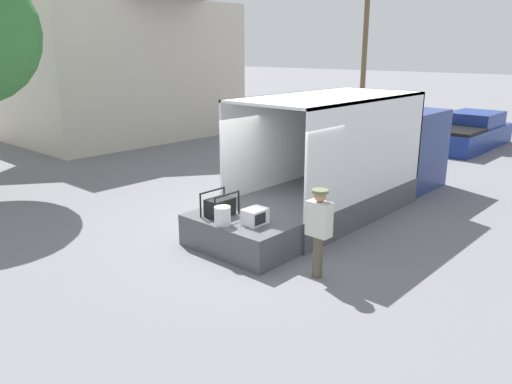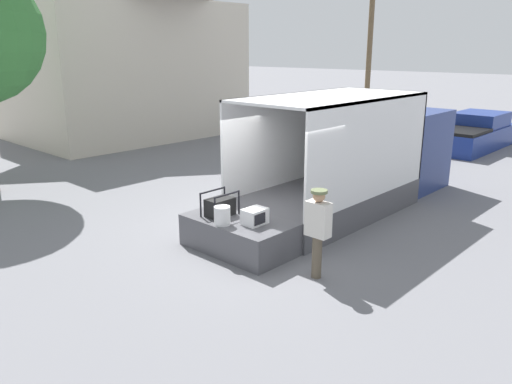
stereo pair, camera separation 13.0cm
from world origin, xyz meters
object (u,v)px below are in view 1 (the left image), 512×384
at_px(worker_person, 319,225).
at_px(pickup_truck_blue, 469,133).
at_px(box_truck, 368,164).
at_px(portable_generator, 221,206).
at_px(orange_bucket, 222,216).
at_px(microwave, 255,216).
at_px(utility_pole, 365,49).

height_order(worker_person, pickup_truck_blue, worker_person).
bearing_deg(box_truck, portable_generator, 175.04).
bearing_deg(orange_bucket, microwave, -44.66).
height_order(box_truck, pickup_truck_blue, box_truck).
relative_size(microwave, utility_pole, 0.06).
distance_m(worker_person, utility_pole, 19.93).
bearing_deg(orange_bucket, portable_generator, 49.72).
height_order(microwave, pickup_truck_blue, pickup_truck_blue).
relative_size(box_truck, orange_bucket, 19.66).
bearing_deg(microwave, worker_person, -88.92).
bearing_deg(microwave, utility_pole, 24.58).
bearing_deg(microwave, portable_generator, 95.61).
relative_size(worker_person, pickup_truck_blue, 0.31).
relative_size(box_truck, pickup_truck_blue, 1.37).
distance_m(box_truck, pickup_truck_blue, 9.40).
bearing_deg(box_truck, utility_pole, 31.42).
xyz_separation_m(portable_generator, utility_pole, (17.42, 7.04, 3.12)).
distance_m(orange_bucket, worker_person, 2.02).
xyz_separation_m(microwave, orange_bucket, (-0.46, 0.45, 0.03)).
bearing_deg(orange_bucket, utility_pole, 22.80).
distance_m(microwave, pickup_truck_blue, 14.49).
relative_size(portable_generator, utility_pole, 0.09).
xyz_separation_m(portable_generator, orange_bucket, (-0.37, -0.43, -0.01)).
bearing_deg(pickup_truck_blue, worker_person, -169.96).
bearing_deg(portable_generator, box_truck, -4.96).
bearing_deg(microwave, box_truck, 4.92).
height_order(orange_bucket, worker_person, worker_person).
bearing_deg(pickup_truck_blue, microwave, -175.84).
height_order(pickup_truck_blue, utility_pole, utility_pole).
xyz_separation_m(portable_generator, worker_person, (0.12, -2.39, 0.15)).
relative_size(portable_generator, worker_person, 0.43).
xyz_separation_m(microwave, portable_generator, (-0.09, 0.88, 0.04)).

